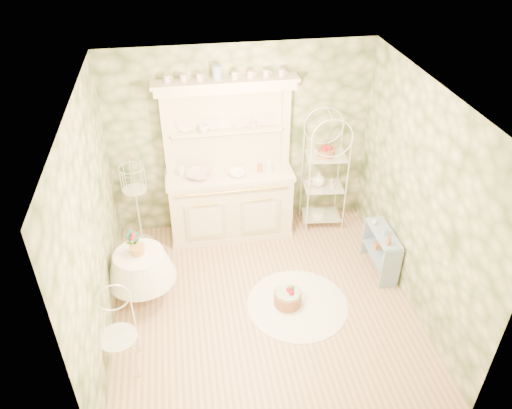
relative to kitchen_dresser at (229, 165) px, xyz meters
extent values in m
plane|color=tan|center=(0.20, -1.52, -1.15)|extent=(3.60, 3.60, 0.00)
plane|color=white|center=(0.20, -1.52, 1.56)|extent=(3.60, 3.60, 0.00)
plane|color=beige|center=(-1.60, -1.52, 0.21)|extent=(3.60, 3.60, 0.00)
plane|color=beige|center=(2.00, -1.52, 0.21)|extent=(3.60, 3.60, 0.00)
plane|color=beige|center=(0.20, 0.28, 0.21)|extent=(3.60, 3.60, 0.00)
plane|color=beige|center=(0.20, -3.32, 0.21)|extent=(3.60, 3.60, 0.00)
cube|color=#F5E3C5|center=(0.00, 0.00, 0.00)|extent=(1.87, 0.61, 2.29)
cube|color=white|center=(1.36, 0.01, -0.30)|extent=(0.56, 0.43, 1.69)
cube|color=#839DBA|center=(1.84, -1.14, -0.85)|extent=(0.29, 0.69, 0.58)
cylinder|color=white|center=(-1.23, -1.18, -0.85)|extent=(0.68, 0.68, 0.60)
cube|color=white|center=(-1.45, -2.19, -0.67)|extent=(0.50, 0.50, 0.95)
cube|color=white|center=(-1.29, -0.05, -0.42)|extent=(0.38, 0.38, 1.45)
cylinder|color=#A46844|center=(0.50, -1.58, -1.04)|extent=(0.45, 0.45, 0.22)
cylinder|color=white|center=(0.62, -1.62, -1.14)|extent=(1.48, 1.48, 0.01)
imported|color=white|center=(-0.42, -0.04, -0.13)|extent=(0.44, 0.44, 0.08)
imported|color=white|center=(0.10, -0.08, -0.13)|extent=(0.26, 0.26, 0.07)
imported|color=white|center=(-0.31, 0.16, 0.47)|extent=(0.16, 0.16, 0.10)
imported|color=white|center=(0.36, 0.14, 0.47)|extent=(0.11, 0.11, 0.10)
imported|color=#3F7238|center=(-1.28, -1.14, -0.30)|extent=(0.19, 0.16, 0.31)
imported|color=#B25D2E|center=(1.80, -1.38, -0.46)|extent=(0.07, 0.07, 0.15)
imported|color=#778FBC|center=(1.85, -1.18, -0.49)|extent=(0.06, 0.06, 0.11)
imported|color=silver|center=(1.79, -0.94, -0.50)|extent=(0.07, 0.07, 0.08)
camera|label=1|loc=(-0.60, -5.88, 3.35)|focal=35.00mm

